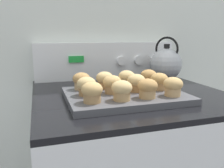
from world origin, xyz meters
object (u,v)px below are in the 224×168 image
at_px(muffin_r0_c1, 122,90).
at_px(muffin_r1_c2, 136,82).
at_px(muffin_r1_c1, 112,84).
at_px(muffin_r1_c3, 159,81).
at_px(muffin_r1_c0, 87,86).
at_px(muffin_r2_c2, 127,78).
at_px(muffin_r0_c2, 148,88).
at_px(muffin_r2_c1, 105,80).
at_px(muffin_r2_c3, 149,77).
at_px(muffin_r2_c0, 81,81).
at_px(tea_kettle, 166,63).
at_px(muffin_pan, 124,95).
at_px(muffin_r0_c3, 173,86).
at_px(muffin_r0_c0, 92,92).

distance_m(muffin_r0_c1, muffin_r1_c2, 0.13).
relative_size(muffin_r1_c1, muffin_r1_c2, 1.00).
bearing_deg(muffin_r1_c1, muffin_r1_c3, -0.42).
distance_m(muffin_r1_c0, muffin_r2_c2, 0.20).
xyz_separation_m(muffin_r0_c1, muffin_r0_c2, (0.09, 0.00, 0.00)).
bearing_deg(muffin_r2_c1, muffin_r2_c3, 0.07).
distance_m(muffin_r1_c1, muffin_r2_c2, 0.13).
distance_m(muffin_r2_c0, muffin_r2_c1, 0.09).
xyz_separation_m(muffin_r0_c1, tea_kettle, (0.36, 0.36, 0.03)).
bearing_deg(muffin_pan, muffin_r2_c0, 145.12).
bearing_deg(muffin_r0_c3, muffin_r1_c3, 90.58).
distance_m(muffin_r0_c0, muffin_r2_c2, 0.25).
distance_m(muffin_pan, muffin_r2_c1, 0.11).
distance_m(muffin_r2_c1, muffin_r2_c3, 0.18).
distance_m(muffin_r0_c3, muffin_r2_c0, 0.33).
distance_m(muffin_r1_c2, tea_kettle, 0.38).
distance_m(muffin_r0_c0, muffin_r0_c3, 0.27).
bearing_deg(muffin_r2_c1, muffin_pan, -62.07).
relative_size(muffin_pan, muffin_r2_c0, 6.27).
bearing_deg(tea_kettle, muffin_r1_c1, -143.44).
xyz_separation_m(muffin_r1_c0, muffin_r1_c3, (0.27, -0.00, 0.00)).
bearing_deg(muffin_r1_c2, muffin_r2_c3, 43.76).
distance_m(muffin_r1_c0, muffin_r1_c3, 0.27).
bearing_deg(muffin_r0_c2, muffin_r1_c2, 89.36).
height_order(muffin_r0_c3, muffin_r1_c3, same).
height_order(muffin_r0_c1, muffin_r0_c3, same).
relative_size(muffin_r0_c3, muffin_r1_c3, 1.00).
bearing_deg(muffin_r2_c3, muffin_r0_c0, -146.86).
bearing_deg(muffin_r2_c2, tea_kettle, 32.97).
xyz_separation_m(muffin_r0_c0, muffin_r1_c2, (0.18, 0.09, 0.00)).
bearing_deg(muffin_r0_c1, muffin_r1_c3, 27.43).
distance_m(muffin_r0_c1, muffin_r1_c1, 0.09).
xyz_separation_m(muffin_pan, muffin_r0_c3, (0.14, -0.09, 0.04)).
height_order(muffin_r0_c0, muffin_r2_c2, same).
bearing_deg(muffin_r0_c0, muffin_r0_c3, -0.56).
xyz_separation_m(muffin_r1_c3, muffin_r2_c0, (-0.27, 0.09, 0.00)).
relative_size(muffin_r1_c2, tea_kettle, 0.30).
relative_size(muffin_r0_c3, muffin_r2_c0, 1.00).
xyz_separation_m(muffin_r1_c1, muffin_r2_c1, (-0.00, 0.09, 0.00)).
bearing_deg(muffin_r0_c2, muffin_r2_c1, 116.87).
distance_m(muffin_r0_c3, muffin_r2_c1, 0.26).
height_order(muffin_r0_c0, muffin_r1_c3, same).
relative_size(muffin_r2_c3, tea_kettle, 0.30).
bearing_deg(muffin_r1_c0, muffin_pan, -0.25).
distance_m(muffin_r0_c0, muffin_r0_c1, 0.09).
height_order(muffin_r1_c1, muffin_r1_c3, same).
relative_size(muffin_pan, muffin_r1_c0, 6.27).
bearing_deg(muffin_r1_c3, muffin_r2_c1, 154.08).
distance_m(muffin_r1_c2, muffin_r2_c2, 0.09).
bearing_deg(muffin_r2_c2, muffin_pan, -114.89).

